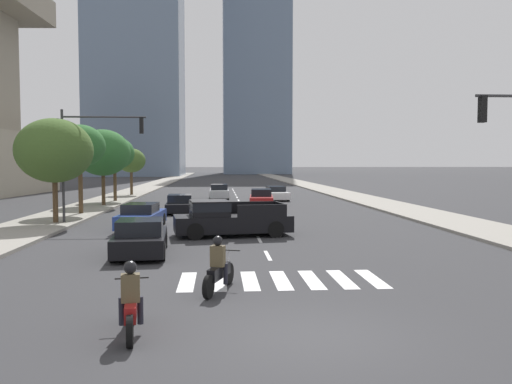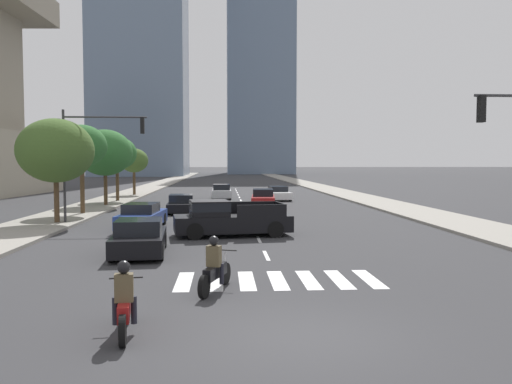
% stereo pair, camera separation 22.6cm
% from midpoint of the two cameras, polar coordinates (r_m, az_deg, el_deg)
% --- Properties ---
extents(ground_plane, '(800.00, 800.00, 0.00)m').
position_cam_midpoint_polar(ground_plane, '(10.52, 5.96, -15.66)').
color(ground_plane, '#333335').
extents(sidewalk_east, '(4.00, 260.00, 0.15)m').
position_cam_midpoint_polar(sidewalk_east, '(42.06, 14.64, -1.40)').
color(sidewalk_east, gray).
rests_on(sidewalk_east, ground).
extents(sidewalk_west, '(4.00, 260.00, 0.15)m').
position_cam_midpoint_polar(sidewalk_west, '(41.14, -17.41, -1.55)').
color(sidewalk_west, gray).
rests_on(sidewalk_west, ground).
extents(crosswalk_near, '(5.85, 2.47, 0.01)m').
position_cam_midpoint_polar(crosswalk_near, '(15.20, 2.84, -9.69)').
color(crosswalk_near, silver).
rests_on(crosswalk_near, ground).
extents(lane_divider_center, '(0.14, 50.00, 0.01)m').
position_cam_midpoint_polar(lane_divider_center, '(42.88, -1.36, -1.31)').
color(lane_divider_center, silver).
rests_on(lane_divider_center, ground).
extents(motorcycle_lead, '(0.70, 2.10, 1.49)m').
position_cam_midpoint_polar(motorcycle_lead, '(10.77, -13.73, -12.03)').
color(motorcycle_lead, black).
rests_on(motorcycle_lead, ground).
extents(motorcycle_trailing, '(1.01, 2.15, 1.49)m').
position_cam_midpoint_polar(motorcycle_trailing, '(13.86, -4.07, -8.52)').
color(motorcycle_trailing, black).
rests_on(motorcycle_trailing, ground).
extents(pickup_truck, '(5.60, 2.80, 1.67)m').
position_cam_midpoint_polar(pickup_truck, '(24.02, -2.99, -2.95)').
color(pickup_truck, black).
rests_on(pickup_truck, ground).
extents(sedan_red_0, '(2.07, 4.68, 1.38)m').
position_cam_midpoint_polar(sedan_red_0, '(39.70, 0.95, -0.76)').
color(sedan_red_0, maroon).
rests_on(sedan_red_0, ground).
extents(sedan_black_1, '(2.14, 4.36, 1.33)m').
position_cam_midpoint_polar(sedan_black_1, '(19.70, -12.43, -4.99)').
color(sedan_black_1, black).
rests_on(sedan_black_1, ground).
extents(sedan_white_2, '(2.10, 4.79, 1.25)m').
position_cam_midpoint_polar(sedan_white_2, '(47.31, 2.61, -0.18)').
color(sedan_white_2, silver).
rests_on(sedan_white_2, ground).
extents(sedan_silver_3, '(1.83, 4.43, 1.38)m').
position_cam_midpoint_polar(sedan_silver_3, '(49.16, -3.69, 0.00)').
color(sedan_silver_3, '#B7BABF').
rests_on(sedan_silver_3, ground).
extents(sedan_blue_4, '(2.10, 4.85, 1.32)m').
position_cam_midpoint_polar(sedan_blue_4, '(27.43, -12.24, -2.67)').
color(sedan_blue_4, navy).
rests_on(sedan_blue_4, ground).
extents(sedan_black_5, '(1.97, 4.66, 1.25)m').
position_cam_midpoint_polar(sedan_black_5, '(35.62, -8.06, -1.34)').
color(sedan_black_5, black).
rests_on(sedan_black_5, ground).
extents(traffic_signal_far, '(4.82, 0.28, 6.16)m').
position_cam_midpoint_polar(traffic_signal_far, '(29.77, -17.21, 4.96)').
color(traffic_signal_far, '#333335').
rests_on(traffic_signal_far, sidewalk_west).
extents(street_tree_nearest, '(4.11, 4.11, 5.66)m').
position_cam_midpoint_polar(street_tree_nearest, '(30.17, -21.06, 4.28)').
color(street_tree_nearest, '#4C3823').
rests_on(street_tree_nearest, sidewalk_west).
extents(street_tree_second, '(3.22, 3.22, 5.71)m').
position_cam_midpoint_polar(street_tree_second, '(35.17, -18.53, 4.81)').
color(street_tree_second, '#4C3823').
rests_on(street_tree_second, sidewalk_west).
extents(street_tree_third, '(4.20, 4.20, 5.82)m').
position_cam_midpoint_polar(street_tree_third, '(41.57, -16.18, 4.19)').
color(street_tree_third, '#4C3823').
rests_on(street_tree_third, sidewalk_west).
extents(street_tree_fourth, '(3.35, 3.35, 5.50)m').
position_cam_midpoint_polar(street_tree_fourth, '(45.95, -14.96, 4.14)').
color(street_tree_fourth, '#4C3823').
rests_on(street_tree_fourth, sidewalk_west).
extents(street_tree_fifth, '(2.88, 2.88, 4.72)m').
position_cam_midpoint_polar(street_tree_fifth, '(54.18, -13.21, 3.39)').
color(street_tree_fifth, '#4C3823').
rests_on(street_tree_fifth, sidewalk_west).
extents(office_tower_center_skyline, '(20.27, 25.07, 95.33)m').
position_cam_midpoint_polar(office_tower_center_skyline, '(168.88, 0.39, 16.47)').
color(office_tower_center_skyline, slate).
rests_on(office_tower_center_skyline, ground).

